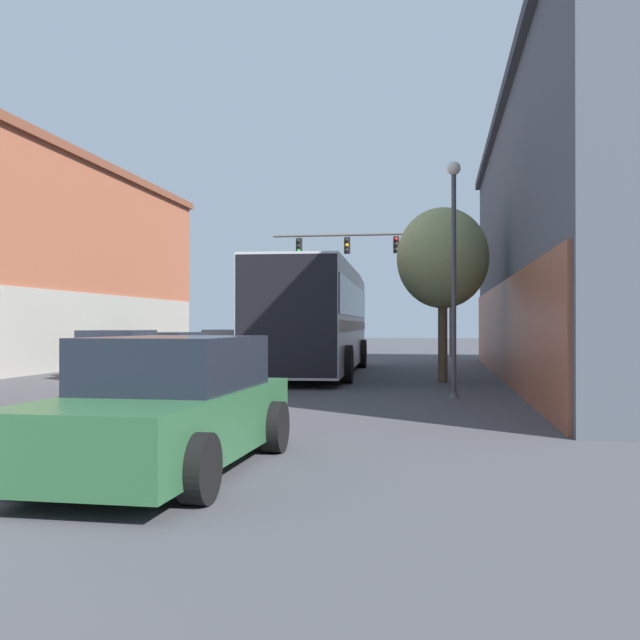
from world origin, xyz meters
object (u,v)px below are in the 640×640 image
object	(u,v)px
street_tree_near	(443,259)
parked_car_left_far	(225,344)
bus	(315,315)
parked_car_left_mid	(119,354)
parked_car_left_distant	(175,349)
traffic_signal_gantry	(388,260)
street_lamp	(454,270)
hatchback_foreground	(169,407)

from	to	relation	value
street_tree_near	parked_car_left_far	bearing A→B (deg)	126.59
bus	street_tree_near	xyz separation A→B (m)	(3.89, -2.58, 1.47)
parked_car_left_far	street_tree_near	bearing A→B (deg)	-144.41
parked_car_left_mid	parked_car_left_distant	world-z (taller)	parked_car_left_mid
bus	street_tree_near	bearing A→B (deg)	-126.07
bus	traffic_signal_gantry	world-z (taller)	traffic_signal_gantry
parked_car_left_distant	street_lamp	bearing A→B (deg)	-130.77
parked_car_left_far	street_lamp	bearing A→B (deg)	-151.40
hatchback_foreground	parked_car_left_far	bearing A→B (deg)	16.69
bus	hatchback_foreground	distance (m)	15.34
parked_car_left_far	parked_car_left_distant	bearing A→B (deg)	177.01
bus	hatchback_foreground	bearing A→B (deg)	-178.93
hatchback_foreground	parked_car_left_mid	size ratio (longest dim) A/B	1.03
hatchback_foreground	street_lamp	size ratio (longest dim) A/B	0.87
hatchback_foreground	parked_car_left_distant	size ratio (longest dim) A/B	0.99
parked_car_left_mid	street_tree_near	bearing A→B (deg)	-98.45
parked_car_left_far	traffic_signal_gantry	distance (m)	8.83
parked_car_left_far	traffic_signal_gantry	world-z (taller)	traffic_signal_gantry
parked_car_left_far	street_tree_near	distance (m)	16.75
parked_car_left_far	street_lamp	size ratio (longest dim) A/B	0.90
parked_car_left_distant	traffic_signal_gantry	bearing A→B (deg)	-32.82
parked_car_left_mid	parked_car_left_distant	distance (m)	6.15
traffic_signal_gantry	hatchback_foreground	bearing A→B (deg)	-90.85
parked_car_left_far	traffic_signal_gantry	size ratio (longest dim) A/B	0.51
street_lamp	parked_car_left_mid	bearing A→B (deg)	150.97
hatchback_foreground	street_tree_near	world-z (taller)	street_tree_near
bus	hatchback_foreground	xyz separation A→B (m)	(0.97, -15.26, -1.17)
traffic_signal_gantry	street_tree_near	size ratio (longest dim) A/B	1.88
parked_car_left_mid	street_lamp	bearing A→B (deg)	-121.58
parked_car_left_mid	street_lamp	size ratio (longest dim) A/B	0.85
street_tree_near	hatchback_foreground	bearing A→B (deg)	-102.98
hatchback_foreground	bus	bearing A→B (deg)	5.36
hatchback_foreground	traffic_signal_gantry	distance (m)	28.99
parked_car_left_far	street_lamp	distance (m)	20.48
bus	parked_car_left_distant	xyz separation A→B (m)	(-6.18, 4.54, -1.23)
hatchback_foreground	parked_car_left_mid	distance (m)	15.21
hatchback_foreground	street_lamp	xyz separation A→B (m)	(3.13, 8.25, 2.01)
bus	parked_car_left_far	distance (m)	12.31
parked_car_left_mid	bus	bearing A→B (deg)	-76.97
bus	street_lamp	distance (m)	8.17
bus	street_tree_near	distance (m)	4.89
parked_car_left_mid	street_lamp	xyz separation A→B (m)	(9.78, -5.43, 2.02)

